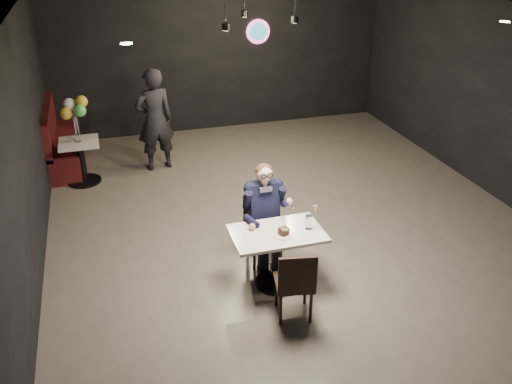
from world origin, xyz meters
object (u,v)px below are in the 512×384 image
object	(u,v)px
side_table	(82,160)
passerby	(155,120)
chair_near	(294,281)
balloon_vase	(78,138)
seated_man	(263,213)
sundae_glass	(309,222)
chair_far	(263,230)
booth_bench	(63,134)
main_table	(277,258)

from	to	relation	value
side_table	passerby	size ratio (longest dim) A/B	0.44
chair_near	balloon_vase	bearing A→B (deg)	128.18
chair_near	passerby	world-z (taller)	passerby
passerby	seated_man	bearing A→B (deg)	94.57
sundae_glass	balloon_vase	size ratio (longest dim) A/B	1.28
chair_near	side_table	world-z (taller)	chair_near
chair_near	balloon_vase	world-z (taller)	chair_near
balloon_vase	passerby	distance (m)	1.34
chair_far	side_table	world-z (taller)	chair_far
balloon_vase	sundae_glass	bearing A→B (deg)	-54.94
sundae_glass	passerby	xyz separation A→B (m)	(-1.32, 4.00, 0.08)
chair_far	sundae_glass	size ratio (longest dim) A/B	5.17
chair_far	chair_near	world-z (taller)	same
seated_man	booth_bench	world-z (taller)	seated_man
chair_near	side_table	bearing A→B (deg)	128.18
chair_far	balloon_vase	size ratio (longest dim) A/B	6.62
chair_far	passerby	bearing A→B (deg)	105.31
booth_bench	passerby	distance (m)	1.82
seated_man	side_table	size ratio (longest dim) A/B	1.77
main_table	sundae_glass	bearing A→B (deg)	-4.25
chair_near	seated_man	size ratio (longest dim) A/B	0.64
chair_near	seated_man	bearing A→B (deg)	100.74
main_table	chair_far	size ratio (longest dim) A/B	1.20
sundae_glass	booth_bench	world-z (taller)	booth_bench
seated_man	booth_bench	xyz separation A→B (m)	(-2.55, 4.18, -0.17)
seated_man	main_table	bearing A→B (deg)	-90.00
booth_bench	seated_man	bearing A→B (deg)	-58.61
chair_far	booth_bench	world-z (taller)	booth_bench
side_table	passerby	xyz separation A→B (m)	(1.31, 0.24, 0.51)
chair_far	seated_man	bearing A→B (deg)	0.00
main_table	chair_far	world-z (taller)	chair_far
seated_man	sundae_glass	world-z (taller)	seated_man
side_table	balloon_vase	distance (m)	0.41
chair_near	chair_far	bearing A→B (deg)	100.74
balloon_vase	booth_bench	bearing A→B (deg)	106.70
main_table	chair_far	bearing A→B (deg)	90.00
sundae_glass	passerby	bearing A→B (deg)	108.31
balloon_vase	passerby	xyz separation A→B (m)	(1.31, 0.24, 0.10)
main_table	side_table	size ratio (longest dim) A/B	1.36
booth_bench	chair_near	bearing A→B (deg)	-64.45
main_table	seated_man	size ratio (longest dim) A/B	0.76
passerby	chair_far	bearing A→B (deg)	94.57
main_table	booth_bench	size ratio (longest dim) A/B	0.50
sundae_glass	side_table	size ratio (longest dim) A/B	0.22
chair_near	side_table	distance (m)	4.89
chair_far	passerby	world-z (taller)	passerby
chair_near	seated_man	world-z (taller)	seated_man
sundae_glass	passerby	world-z (taller)	passerby
chair_far	sundae_glass	xyz separation A→B (m)	(0.39, -0.58, 0.38)
main_table	chair_near	size ratio (longest dim) A/B	1.20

